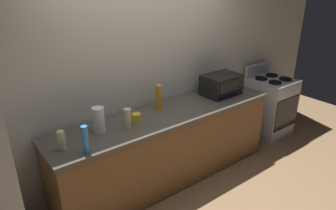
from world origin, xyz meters
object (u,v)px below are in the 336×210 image
(microwave, at_px, (221,85))
(mug_yellow, at_px, (137,118))
(bottle_hand_soap, at_px, (128,119))
(bottle_spray_cleaner, at_px, (85,140))
(stove_range, at_px, (269,106))
(bottle_vinegar, at_px, (62,141))
(bottle_dish_soap, at_px, (159,97))
(paper_towel_roll, at_px, (99,120))

(microwave, bearing_deg, mug_yellow, -178.35)
(bottle_hand_soap, distance_m, bottle_spray_cleaner, 0.58)
(stove_range, height_order, bottle_vinegar, bottle_vinegar)
(microwave, bearing_deg, stove_range, -2.52)
(bottle_dish_soap, bearing_deg, bottle_hand_soap, -159.12)
(stove_range, xyz_separation_m, bottle_spray_cleaner, (-3.09, -0.24, 0.57))
(stove_range, relative_size, bottle_hand_soap, 5.00)
(bottle_spray_cleaner, bearing_deg, bottle_hand_soap, 19.71)
(stove_range, bearing_deg, microwave, 177.48)
(microwave, relative_size, bottle_dish_soap, 1.64)
(stove_range, distance_m, bottle_spray_cleaner, 3.16)
(bottle_hand_soap, bearing_deg, bottle_spray_cleaner, -160.29)
(stove_range, bearing_deg, paper_towel_roll, 178.98)
(microwave, bearing_deg, bottle_vinegar, -177.31)
(paper_towel_roll, bearing_deg, microwave, -0.07)
(stove_range, distance_m, microwave, 1.23)
(microwave, bearing_deg, bottle_dish_soap, 172.74)
(bottle_hand_soap, xyz_separation_m, mug_yellow, (0.14, 0.05, -0.06))
(stove_range, relative_size, bottle_spray_cleaner, 4.05)
(paper_towel_roll, distance_m, bottle_hand_soap, 0.29)
(bottle_dish_soap, distance_m, mug_yellow, 0.45)
(bottle_vinegar, bearing_deg, bottle_spray_cleaner, -50.90)
(paper_towel_roll, bearing_deg, bottle_vinegar, -166.06)
(bottle_spray_cleaner, bearing_deg, stove_range, 4.38)
(microwave, bearing_deg, bottle_hand_soap, -176.43)
(bottle_hand_soap, bearing_deg, bottle_vinegar, -179.19)
(paper_towel_roll, height_order, bottle_dish_soap, bottle_dish_soap)
(paper_towel_roll, bearing_deg, stove_range, -1.02)
(bottle_dish_soap, height_order, mug_yellow, bottle_dish_soap)
(bottle_hand_soap, distance_m, mug_yellow, 0.16)
(stove_range, distance_m, bottle_vinegar, 3.29)
(paper_towel_roll, bearing_deg, bottle_dish_soap, 7.95)
(bottle_spray_cleaner, height_order, mug_yellow, bottle_spray_cleaner)
(microwave, xyz_separation_m, paper_towel_roll, (-1.74, 0.00, 0.00))
(bottle_dish_soap, height_order, bottle_hand_soap, bottle_dish_soap)
(bottle_hand_soap, bearing_deg, bottle_dish_soap, 20.88)
(bottle_dish_soap, height_order, bottle_spray_cleaner, bottle_dish_soap)
(paper_towel_roll, bearing_deg, mug_yellow, -5.57)
(bottle_spray_cleaner, bearing_deg, bottle_dish_soap, 20.30)
(stove_range, relative_size, microwave, 2.25)
(mug_yellow, bearing_deg, bottle_vinegar, -175.66)
(microwave, relative_size, bottle_hand_soap, 2.22)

